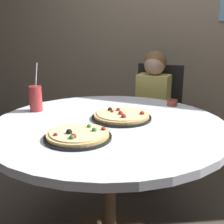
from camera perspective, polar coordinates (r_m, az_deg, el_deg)
The scene contains 8 objects.
wall_with_window at distance 3.16m, azimuth 12.48°, elevation 19.08°, with size 5.20×0.14×2.90m.
dining_table at distance 1.70m, azimuth -0.68°, elevation -4.83°, with size 1.33×1.33×0.75m.
chair_wooden at distance 2.65m, azimuth 8.44°, elevation -0.27°, with size 0.40×0.40×0.95m.
diner_child at distance 2.50m, azimuth 7.22°, elevation -2.37°, with size 0.26×0.41×1.08m.
pizza_veggie at distance 1.45m, azimuth -6.57°, elevation -4.43°, with size 0.33×0.33×0.05m.
pizza_cheese at distance 1.74m, azimuth 1.83°, elevation -0.74°, with size 0.35×0.35×0.05m.
soda_cup at distance 1.95m, azimuth -14.42°, elevation 2.53°, with size 0.08×0.08×0.31m.
sauce_bowl at distance 2.07m, azimuth 11.48°, elevation 1.78°, with size 0.07×0.07×0.04m, color brown.
Camera 1 is at (0.66, -1.44, 1.28)m, focal length 47.69 mm.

